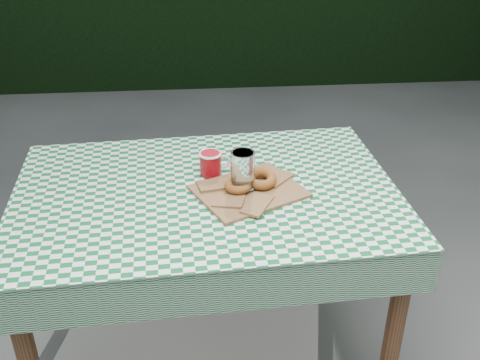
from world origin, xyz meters
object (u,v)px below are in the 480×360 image
Objects in this scene: drinking_glass at (243,172)px; paper_bag at (249,190)px; coffee_mug at (211,164)px; table at (209,279)px.

paper_bag is at bearing -29.11° from drinking_glass.
paper_bag is 0.19m from coffee_mug.
paper_bag is 0.07m from drinking_glass.
table is 3.81× the size of paper_bag.
table is 8.70× the size of drinking_glass.
drinking_glass is at bearing -62.89° from coffee_mug.
coffee_mug is 0.16m from drinking_glass.
coffee_mug is at bearing 76.03° from table.
paper_bag is (0.14, -0.03, 0.39)m from table.
drinking_glass is at bearing 150.89° from paper_bag.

